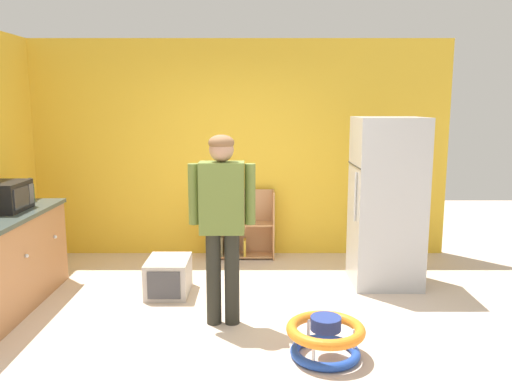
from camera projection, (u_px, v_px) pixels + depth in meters
ground_plane at (237, 329)px, 4.45m from camera, size 12.00×12.00×0.00m
back_wall at (244, 149)px, 6.52m from camera, size 5.20×0.06×2.70m
refrigerator at (389, 202)px, 5.45m from camera, size 0.73×0.68×1.78m
bookshelf at (240, 229)px, 6.50m from camera, size 0.80×0.28×0.85m
standing_person at (225, 212)px, 4.41m from camera, size 0.57×0.22×1.66m
baby_walker at (328, 337)px, 3.94m from camera, size 0.60×0.60×0.32m
pet_carrier at (171, 276)px, 5.27m from camera, size 0.42×0.55×0.36m
microwave at (8, 196)px, 4.95m from camera, size 0.37×0.48×0.28m
green_glass_bottle at (34, 192)px, 5.45m from camera, size 0.07×0.07×0.25m
teal_cup at (23, 199)px, 5.31m from camera, size 0.08×0.08×0.09m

